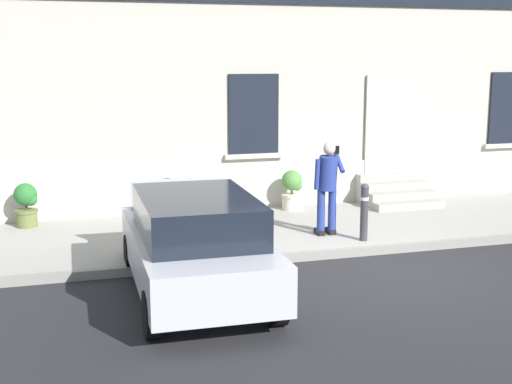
{
  "coord_description": "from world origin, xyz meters",
  "views": [
    {
      "loc": [
        -5.01,
        -9.68,
        3.39
      ],
      "look_at": [
        -1.68,
        1.6,
        1.1
      ],
      "focal_mm": 48.57,
      "sensor_mm": 36.0,
      "label": 1
    }
  ],
  "objects_px": {
    "bollard_far_left": "(186,222)",
    "planter_olive": "(26,204)",
    "bollard_near_person": "(364,210)",
    "hatchback_car_silver": "(195,243)",
    "person_on_phone": "(328,182)",
    "planter_cream": "(292,189)",
    "planter_terracotta": "(168,198)"
  },
  "relations": [
    {
      "from": "person_on_phone",
      "to": "planter_cream",
      "type": "xyz_separation_m",
      "value": [
        0.11,
        2.25,
        -0.55
      ]
    },
    {
      "from": "bollard_near_person",
      "to": "planter_terracotta",
      "type": "bearing_deg",
      "value": 139.85
    },
    {
      "from": "bollard_far_left",
      "to": "planter_olive",
      "type": "bearing_deg",
      "value": 132.92
    },
    {
      "from": "planter_cream",
      "to": "hatchback_car_silver",
      "type": "bearing_deg",
      "value": -124.42
    },
    {
      "from": "person_on_phone",
      "to": "planter_olive",
      "type": "relative_size",
      "value": 2.04
    },
    {
      "from": "bollard_far_left",
      "to": "planter_olive",
      "type": "relative_size",
      "value": 1.22
    },
    {
      "from": "planter_olive",
      "to": "person_on_phone",
      "type": "bearing_deg",
      "value": -22.83
    },
    {
      "from": "person_on_phone",
      "to": "planter_cream",
      "type": "height_order",
      "value": "person_on_phone"
    },
    {
      "from": "hatchback_car_silver",
      "to": "planter_cream",
      "type": "bearing_deg",
      "value": 55.58
    },
    {
      "from": "bollard_near_person",
      "to": "planter_olive",
      "type": "xyz_separation_m",
      "value": [
        -5.84,
        2.8,
        -0.11
      ]
    },
    {
      "from": "planter_cream",
      "to": "bollard_near_person",
      "type": "bearing_deg",
      "value": -82.18
    },
    {
      "from": "hatchback_car_silver",
      "to": "bollard_far_left",
      "type": "xyz_separation_m",
      "value": [
        0.16,
        1.61,
        -0.08
      ]
    },
    {
      "from": "person_on_phone",
      "to": "planter_olive",
      "type": "height_order",
      "value": "person_on_phone"
    },
    {
      "from": "person_on_phone",
      "to": "hatchback_car_silver",
      "type": "bearing_deg",
      "value": -154.8
    },
    {
      "from": "planter_cream",
      "to": "planter_olive",
      "type": "bearing_deg",
      "value": 179.96
    },
    {
      "from": "hatchback_car_silver",
      "to": "bollard_near_person",
      "type": "bearing_deg",
      "value": 25.38
    },
    {
      "from": "person_on_phone",
      "to": "bollard_near_person",
      "type": "bearing_deg",
      "value": -59.27
    },
    {
      "from": "hatchback_car_silver",
      "to": "person_on_phone",
      "type": "xyz_separation_m",
      "value": [
        2.91,
        2.16,
        0.36
      ]
    },
    {
      "from": "hatchback_car_silver",
      "to": "planter_olive",
      "type": "xyz_separation_m",
      "value": [
        -2.44,
        4.41,
        -0.18
      ]
    },
    {
      "from": "person_on_phone",
      "to": "planter_cream",
      "type": "relative_size",
      "value": 2.04
    },
    {
      "from": "bollard_far_left",
      "to": "planter_terracotta",
      "type": "bearing_deg",
      "value": 87.21
    },
    {
      "from": "person_on_phone",
      "to": "planter_terracotta",
      "type": "relative_size",
      "value": 2.04
    },
    {
      "from": "planter_olive",
      "to": "planter_terracotta",
      "type": "height_order",
      "value": "same"
    },
    {
      "from": "planter_olive",
      "to": "planter_terracotta",
      "type": "relative_size",
      "value": 1.0
    },
    {
      "from": "person_on_phone",
      "to": "planter_terracotta",
      "type": "xyz_separation_m",
      "value": [
        -2.62,
        2.08,
        -0.55
      ]
    },
    {
      "from": "bollard_near_person",
      "to": "planter_olive",
      "type": "distance_m",
      "value": 6.47
    },
    {
      "from": "bollard_far_left",
      "to": "planter_terracotta",
      "type": "relative_size",
      "value": 1.22
    },
    {
      "from": "planter_terracotta",
      "to": "planter_olive",
      "type": "bearing_deg",
      "value": 176.39
    },
    {
      "from": "hatchback_car_silver",
      "to": "bollard_far_left",
      "type": "relative_size",
      "value": 3.92
    },
    {
      "from": "bollard_near_person",
      "to": "planter_terracotta",
      "type": "height_order",
      "value": "bollard_near_person"
    },
    {
      "from": "person_on_phone",
      "to": "planter_cream",
      "type": "distance_m",
      "value": 2.31
    },
    {
      "from": "bollard_near_person",
      "to": "planter_olive",
      "type": "height_order",
      "value": "bollard_near_person"
    }
  ]
}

